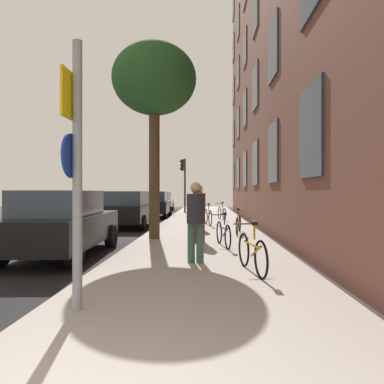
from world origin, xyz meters
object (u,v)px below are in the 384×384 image
Objects in this scene: pedestrian_0 at (196,217)px; car_3 at (161,201)px; pedestrian_2 at (198,204)px; bicycle_0 at (252,252)px; bicycle_3 at (208,217)px; traffic_light at (184,176)px; tree_near at (154,82)px; pedestrian_1 at (199,209)px; bicycle_2 at (238,224)px; car_0 at (63,223)px; bicycle_1 at (223,233)px; bicycle_4 at (222,213)px; car_2 at (154,204)px; car_1 at (129,209)px; sign_post at (76,160)px.

pedestrian_0 is 21.77m from car_3.
bicycle_0 is at bearing -81.11° from pedestrian_2.
pedestrian_0 reaches higher than bicycle_3.
tree_near is at bearing -90.21° from traffic_light.
pedestrian_1 reaches higher than bicycle_3.
car_3 reaches higher than bicycle_2.
car_0 is (-1.89, -2.55, -4.27)m from tree_near.
bicycle_1 is (2.06, -15.25, -2.27)m from traffic_light.
car_0 is at bearing 160.70° from pedestrian_0.
car_2 is at bearing 142.72° from bicycle_4.
pedestrian_0 reaches higher than car_1.
bicycle_2 is 17.06m from car_3.
bicycle_4 is (2.49, 7.43, -4.61)m from tree_near.
sign_post reaches higher than bicycle_0.
sign_post is 0.79× the size of car_3.
traffic_light is 0.92× the size of car_1.
car_2 is at bearing 101.98° from pedestrian_0.
bicycle_1 is at bearing -50.12° from pedestrian_1.
traffic_light is 9.67m from bicycle_3.
pedestrian_0 reaches higher than bicycle_0.
bicycle_1 is at bearing -72.96° from car_2.
pedestrian_1 is 18.87m from car_3.
traffic_light is 10.95m from pedestrian_2.
bicycle_4 is (2.49, 14.08, -1.50)m from sign_post.
car_0 is 1.07× the size of car_2.
tree_near is 6.62m from bicycle_3.
car_2 is 7.24m from car_3.
traffic_light reaches higher than car_1.
tree_near reaches higher than car_1.
bicycle_0 is 0.38× the size of car_0.
car_1 is at bearing 115.54° from bicycle_0.
pedestrian_0 is at bearing -95.46° from bicycle_4.
bicycle_1 is 0.96× the size of pedestrian_2.
bicycle_3 is (1.74, 4.43, -4.60)m from tree_near.
car_3 is (-3.86, 13.33, 0.34)m from bicycle_3.
car_3 reaches higher than bicycle_3.
car_3 is (-0.52, 7.22, 0.00)m from car_2.
traffic_light is 2.19× the size of pedestrian_2.
bicycle_2 is at bearing 77.04° from bicycle_1.
bicycle_0 is 6.01m from bicycle_2.
traffic_light is at bearing 97.59° from bicycle_0.
bicycle_1 is 12.68m from car_2.
traffic_light is at bearing 111.32° from bicycle_4.
tree_near is 5.12m from pedestrian_2.
bicycle_3 is 3.09m from bicycle_4.
pedestrian_2 is at bearing 134.79° from bicycle_2.
pedestrian_1 is 3.70m from pedestrian_2.
tree_near is 3.71× the size of bicycle_2.
bicycle_2 is at bearing 70.86° from sign_post.
traffic_light is 0.94× the size of car_2.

